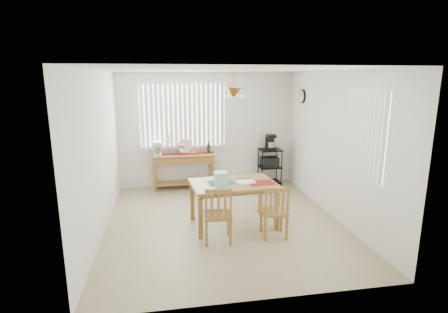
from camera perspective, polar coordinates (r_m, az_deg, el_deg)
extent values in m
cube|color=tan|center=(6.25, -0.06, -10.63)|extent=(4.00, 4.50, 0.01)
cube|color=white|center=(8.09, -2.79, 4.41)|extent=(4.00, 0.10, 2.60)
cube|color=white|center=(3.68, 5.97, -5.99)|extent=(4.00, 0.10, 2.60)
cube|color=white|center=(5.88, -20.18, 0.42)|extent=(0.10, 4.50, 2.60)
cube|color=white|center=(6.51, 18.04, 1.73)|extent=(0.10, 4.50, 2.60)
cube|color=white|center=(5.73, -0.06, 14.50)|extent=(4.00, 4.50, 0.10)
cube|color=white|center=(7.95, -6.73, 6.73)|extent=(1.90, 0.01, 1.40)
cube|color=white|center=(7.94, -13.24, 6.48)|extent=(0.07, 0.03, 1.40)
cube|color=white|center=(7.94, -12.48, 6.51)|extent=(0.07, 0.03, 1.40)
cube|color=white|center=(7.93, -11.71, 6.54)|extent=(0.07, 0.03, 1.40)
cube|color=white|center=(7.93, -10.95, 6.57)|extent=(0.07, 0.03, 1.40)
cube|color=white|center=(7.93, -10.18, 6.60)|extent=(0.07, 0.03, 1.40)
cube|color=white|center=(7.93, -9.41, 6.63)|extent=(0.07, 0.03, 1.40)
cube|color=white|center=(7.93, -8.65, 6.66)|extent=(0.07, 0.03, 1.40)
cube|color=white|center=(7.93, -7.88, 6.69)|extent=(0.07, 0.03, 1.40)
cube|color=white|center=(7.94, -7.11, 6.71)|extent=(0.07, 0.03, 1.40)
cube|color=white|center=(7.94, -6.35, 6.74)|extent=(0.07, 0.03, 1.40)
cube|color=white|center=(7.95, -5.58, 6.76)|extent=(0.07, 0.03, 1.40)
cube|color=white|center=(7.96, -4.82, 6.78)|extent=(0.07, 0.03, 1.40)
cube|color=white|center=(7.97, -4.06, 6.80)|extent=(0.07, 0.03, 1.40)
cube|color=white|center=(7.98, -3.30, 6.82)|extent=(0.07, 0.03, 1.40)
cube|color=white|center=(7.99, -2.54, 6.84)|extent=(0.07, 0.03, 1.40)
cube|color=white|center=(8.00, -1.79, 6.85)|extent=(0.07, 0.03, 1.40)
cube|color=white|center=(8.02, -1.03, 6.87)|extent=(0.07, 0.03, 1.40)
cube|color=white|center=(8.04, -0.28, 6.88)|extent=(0.07, 0.03, 1.40)
cube|color=white|center=(8.03, -6.59, 1.53)|extent=(1.98, 0.06, 0.06)
cube|color=white|center=(7.88, -6.86, 12.00)|extent=(1.98, 0.06, 0.06)
cube|color=white|center=(5.65, 21.97, 3.43)|extent=(0.01, 1.10, 1.30)
cube|color=white|center=(5.24, 24.67, 2.51)|extent=(0.03, 0.07, 1.30)
cube|color=white|center=(5.33, 24.02, 2.73)|extent=(0.03, 0.07, 1.30)
cube|color=white|center=(5.42, 23.38, 2.94)|extent=(0.03, 0.07, 1.30)
cube|color=white|center=(5.51, 22.77, 3.14)|extent=(0.03, 0.07, 1.30)
cube|color=white|center=(5.60, 22.17, 3.34)|extent=(0.03, 0.07, 1.30)
cube|color=white|center=(5.70, 21.60, 3.52)|extent=(0.03, 0.07, 1.30)
cube|color=white|center=(5.79, 21.04, 3.71)|extent=(0.03, 0.07, 1.30)
cube|color=white|center=(5.88, 20.50, 3.88)|extent=(0.03, 0.07, 1.30)
cube|color=white|center=(5.98, 19.98, 4.05)|extent=(0.03, 0.07, 1.30)
cube|color=white|center=(6.07, 19.47, 4.22)|extent=(0.03, 0.07, 1.30)
cylinder|color=black|center=(7.78, 12.64, 9.56)|extent=(0.04, 0.30, 0.30)
cylinder|color=white|center=(7.78, 12.48, 9.57)|extent=(0.01, 0.25, 0.25)
cylinder|color=olive|center=(5.63, 1.60, 12.29)|extent=(0.01, 0.01, 0.34)
cone|color=olive|center=(5.64, 1.59, 10.46)|extent=(0.24, 0.24, 0.14)
sphere|color=white|center=(5.67, 3.19, 9.86)|extent=(0.05, 0.05, 0.05)
sphere|color=white|center=(5.79, 2.10, 9.93)|extent=(0.05, 0.05, 0.05)
sphere|color=white|center=(5.76, 0.52, 9.92)|extent=(0.05, 0.05, 0.05)
sphere|color=white|center=(5.61, -0.04, 9.84)|extent=(0.05, 0.05, 0.05)
sphere|color=white|center=(5.49, 1.04, 9.77)|extent=(0.05, 0.05, 0.05)
sphere|color=white|center=(5.52, 2.69, 9.78)|extent=(0.05, 0.05, 0.05)
cube|color=olive|center=(7.88, -6.63, 0.25)|extent=(1.42, 0.40, 0.04)
cube|color=#9B6832|center=(7.90, -6.61, -0.44)|extent=(1.36, 0.36, 0.14)
cube|color=olive|center=(7.84, -11.33, -3.55)|extent=(0.05, 0.05, 0.61)
cube|color=olive|center=(7.91, -1.67, -3.16)|extent=(0.05, 0.05, 0.61)
cube|color=olive|center=(8.14, -11.28, -2.94)|extent=(0.05, 0.05, 0.61)
cube|color=olive|center=(8.20, -1.97, -2.58)|extent=(0.05, 0.05, 0.61)
cube|color=olive|center=(8.04, -6.51, -4.25)|extent=(1.31, 0.34, 0.03)
cube|color=red|center=(8.04, -4.95, -3.79)|extent=(0.27, 0.19, 0.09)
cube|color=maroon|center=(7.87, -6.63, 0.39)|extent=(1.34, 0.22, 0.01)
cube|color=white|center=(7.86, -10.76, 0.38)|extent=(0.18, 0.21, 0.04)
cube|color=white|center=(7.91, -10.79, 1.27)|extent=(0.18, 0.07, 0.27)
cube|color=white|center=(7.79, -10.84, 2.19)|extent=(0.18, 0.19, 0.06)
cylinder|color=white|center=(7.82, -10.79, 0.91)|extent=(0.11, 0.11, 0.11)
cylinder|color=white|center=(7.85, -6.96, 0.65)|extent=(0.04, 0.04, 0.09)
cone|color=white|center=(7.83, -6.97, 1.25)|extent=(0.23, 0.23, 0.08)
sphere|color=red|center=(7.82, -6.67, 1.80)|extent=(0.07, 0.07, 0.07)
sphere|color=red|center=(7.86, -7.01, 1.85)|extent=(0.07, 0.07, 0.07)
sphere|color=red|center=(7.81, -7.31, 1.78)|extent=(0.07, 0.07, 0.07)
sphere|color=red|center=(7.77, -6.97, 1.73)|extent=(0.07, 0.07, 0.07)
sphere|color=#E9460C|center=(7.80, -5.70, 0.55)|extent=(0.07, 0.07, 0.07)
sphere|color=#E9460C|center=(7.81, -5.19, 0.57)|extent=(0.07, 0.07, 0.07)
sphere|color=#E9460C|center=(7.81, -4.67, 0.59)|extent=(0.07, 0.07, 0.07)
cylinder|color=silver|center=(8.00, -6.41, 1.74)|extent=(0.32, 0.08, 0.31)
cylinder|color=white|center=(7.89, -8.91, 0.80)|extent=(0.07, 0.07, 0.12)
cylinder|color=#4C3823|center=(7.85, -8.97, 2.66)|extent=(0.08, 0.03, 0.39)
cylinder|color=#4C3823|center=(7.84, -8.98, 2.82)|extent=(0.12, 0.05, 0.43)
cylinder|color=#4C3823|center=(7.85, -8.97, 2.50)|extent=(0.15, 0.07, 0.32)
cylinder|color=#4C3823|center=(7.84, -8.98, 2.98)|extent=(0.05, 0.02, 0.49)
cylinder|color=#4C3823|center=(7.85, -8.96, 2.44)|extent=(0.19, 0.09, 0.27)
cylinder|color=black|center=(7.94, -2.53, 1.31)|extent=(0.07, 0.07, 0.20)
cylinder|color=black|center=(7.92, -2.54, 2.28)|extent=(0.02, 0.02, 0.07)
cylinder|color=black|center=(8.05, 6.27, -2.07)|extent=(0.02, 0.02, 0.85)
cylinder|color=black|center=(8.18, 9.37, -1.91)|extent=(0.02, 0.02, 0.85)
cylinder|color=black|center=(8.38, 5.60, -1.45)|extent=(0.02, 0.02, 0.85)
cylinder|color=black|center=(8.51, 8.59, -1.31)|extent=(0.02, 0.02, 0.85)
cube|color=black|center=(8.18, 7.54, 1.10)|extent=(0.50, 0.40, 0.03)
cube|color=black|center=(8.28, 7.46, -1.68)|extent=(0.50, 0.40, 0.02)
cube|color=black|center=(8.37, 7.39, -4.10)|extent=(0.50, 0.40, 0.02)
cube|color=black|center=(8.25, 7.48, -0.86)|extent=(0.38, 0.30, 0.22)
cube|color=black|center=(8.16, 7.59, 1.35)|extent=(0.20, 0.24, 0.05)
cube|color=black|center=(8.21, 7.45, 2.31)|extent=(0.20, 0.08, 0.30)
cube|color=black|center=(8.10, 7.65, 3.35)|extent=(0.20, 0.22, 0.07)
cylinder|color=silver|center=(8.13, 7.63, 1.95)|extent=(0.13, 0.13, 0.13)
cube|color=olive|center=(5.90, 1.50, -4.46)|extent=(1.47, 1.02, 0.04)
cube|color=#9B6832|center=(5.91, 1.49, -4.92)|extent=(1.36, 0.91, 0.06)
cube|color=olive|center=(5.54, -3.86, -10.11)|extent=(0.08, 0.08, 0.65)
cube|color=olive|center=(5.89, 8.60, -8.79)|extent=(0.08, 0.08, 0.65)
cube|color=olive|center=(6.26, -5.21, -7.39)|extent=(0.08, 0.08, 0.65)
cube|color=olive|center=(6.57, 5.93, -6.41)|extent=(0.08, 0.08, 0.65)
cube|color=#14715A|center=(5.89, -0.51, -4.25)|extent=(0.44, 0.33, 0.01)
cube|color=maroon|center=(5.89, 6.12, -4.31)|extent=(0.44, 0.33, 0.01)
cube|color=white|center=(5.90, 3.50, -4.14)|extent=(0.32, 0.26, 0.02)
cube|color=black|center=(6.02, 3.12, -3.77)|extent=(0.30, 0.06, 0.03)
cube|color=#94CFD7|center=(5.66, -0.51, -3.73)|extent=(0.22, 0.22, 0.24)
cube|color=olive|center=(5.40, -1.01, -9.53)|extent=(0.46, 0.46, 0.04)
cube|color=olive|center=(5.66, 0.75, -10.89)|extent=(0.04, 0.04, 0.41)
cube|color=olive|center=(5.65, -2.94, -10.98)|extent=(0.04, 0.04, 0.41)
cube|color=olive|center=(5.34, 1.07, -12.44)|extent=(0.04, 0.04, 0.41)
cube|color=olive|center=(5.32, -2.87, -12.53)|extent=(0.04, 0.04, 0.41)
cube|color=olive|center=(5.15, 1.10, -7.72)|extent=(0.04, 0.04, 0.46)
cube|color=olive|center=(5.13, -2.93, -7.81)|extent=(0.04, 0.04, 0.46)
cube|color=olive|center=(5.07, -0.92, -5.66)|extent=(0.38, 0.07, 0.06)
cube|color=olive|center=(5.15, 0.21, -7.98)|extent=(0.04, 0.02, 0.37)
cube|color=olive|center=(5.14, -0.91, -8.01)|extent=(0.04, 0.02, 0.37)
cube|color=olive|center=(5.14, -2.03, -8.03)|extent=(0.04, 0.02, 0.37)
cube|color=olive|center=(5.63, 8.14, -8.93)|extent=(0.43, 0.43, 0.04)
cube|color=olive|center=(5.90, 9.35, -10.15)|extent=(0.04, 0.04, 0.39)
cube|color=olive|center=(5.83, 6.05, -10.34)|extent=(0.04, 0.04, 0.39)
cube|color=olive|center=(5.60, 10.20, -11.49)|extent=(0.04, 0.04, 0.39)
cube|color=olive|center=(5.53, 6.71, -11.71)|extent=(0.04, 0.04, 0.39)
cube|color=olive|center=(5.43, 10.41, -7.20)|extent=(0.04, 0.04, 0.44)
cube|color=olive|center=(5.35, 6.85, -7.37)|extent=(0.04, 0.04, 0.44)
cube|color=olive|center=(5.32, 8.71, -5.37)|extent=(0.36, 0.06, 0.06)
cube|color=olive|center=(5.41, 9.62, -7.45)|extent=(0.04, 0.02, 0.35)
cube|color=olive|center=(5.39, 8.64, -7.50)|extent=(0.04, 0.02, 0.35)
cube|color=olive|center=(5.37, 7.65, -7.55)|extent=(0.04, 0.02, 0.35)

